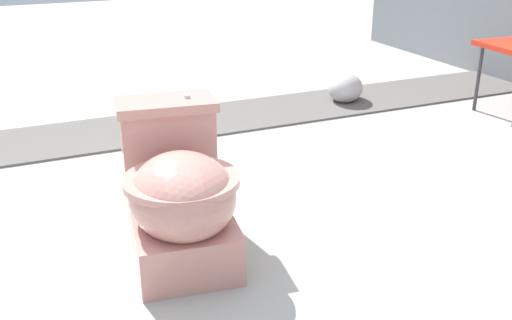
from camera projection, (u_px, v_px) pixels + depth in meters
ground_plane at (214, 236)px, 2.27m from camera, size 14.00×14.00×0.00m
gravel_strip at (216, 118)px, 3.57m from camera, size 0.56×8.00×0.01m
toilet at (178, 194)px, 2.10m from camera, size 0.68×0.46×0.52m
boulder_near at (345, 88)px, 3.88m from camera, size 0.37×0.35×0.19m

